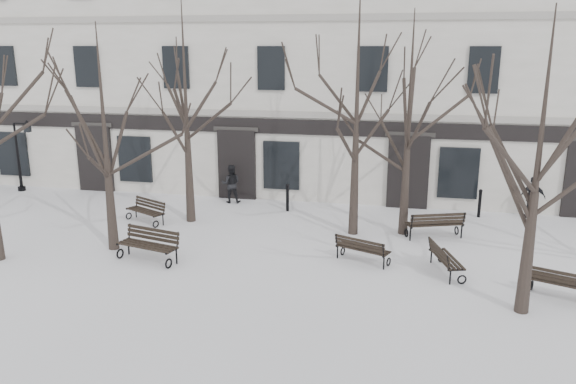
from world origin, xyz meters
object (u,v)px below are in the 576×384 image
(tree_1, at_px, (103,112))
(lamp_post, at_px, (22,151))
(bench_3, at_px, (146,210))
(bench_5, at_px, (445,258))
(bench_1, at_px, (362,249))
(tree_2, at_px, (542,129))
(bench_2, at_px, (565,283))
(bench_0, at_px, (149,244))
(bench_4, at_px, (435,224))

(tree_1, xyz_separation_m, lamp_post, (-7.47, 5.93, -2.53))
(bench_3, distance_m, bench_5, 10.72)
(bench_1, distance_m, bench_3, 8.37)
(tree_2, height_order, bench_2, tree_2)
(bench_3, bearing_deg, bench_1, 10.19)
(tree_2, height_order, lamp_post, tree_2)
(bench_1, relative_size, bench_5, 0.98)
(tree_2, bearing_deg, lamp_post, 157.73)
(tree_2, xyz_separation_m, bench_0, (-10.32, 1.29, -3.94))
(bench_3, bearing_deg, bench_4, 28.45)
(bench_5, bearing_deg, tree_1, 74.15)
(bench_1, bearing_deg, bench_5, -164.44)
(bench_4, bearing_deg, bench_1, 30.88)
(tree_2, relative_size, bench_2, 4.05)
(tree_2, bearing_deg, bench_0, 172.90)
(tree_2, xyz_separation_m, bench_2, (1.17, 0.88, -4.01))
(tree_1, relative_size, lamp_post, 2.21)
(bench_2, height_order, lamp_post, lamp_post)
(bench_0, xyz_separation_m, bench_5, (8.62, 0.80, -0.07))
(tree_1, xyz_separation_m, tree_2, (11.88, -1.99, 0.12))
(bench_1, distance_m, bench_4, 3.49)
(tree_2, height_order, bench_1, tree_2)
(bench_2, height_order, bench_3, bench_2)
(tree_1, xyz_separation_m, bench_0, (1.55, -0.71, -3.82))
(bench_0, relative_size, bench_2, 1.14)
(bench_5, xyz_separation_m, lamp_post, (-17.64, 5.84, 1.37))
(bench_4, relative_size, bench_5, 1.14)
(tree_2, bearing_deg, bench_5, 129.37)
(bench_4, bearing_deg, tree_1, -2.43)
(tree_1, bearing_deg, tree_2, -9.53)
(bench_0, relative_size, lamp_post, 0.64)
(bench_1, bearing_deg, bench_3, 6.55)
(bench_3, bearing_deg, lamp_post, -176.40)
(bench_3, xyz_separation_m, bench_5, (10.37, -2.72, -0.00))
(bench_4, distance_m, bench_5, 3.01)
(tree_2, bearing_deg, tree_1, 170.47)
(bench_1, height_order, bench_2, bench_2)
(tree_2, xyz_separation_m, bench_1, (-4.06, 2.40, -4.02))
(bench_5, bearing_deg, bench_0, 78.94)
(tree_1, xyz_separation_m, bench_5, (10.17, 0.09, -3.89))
(bench_2, height_order, bench_5, bench_2)
(bench_5, bearing_deg, bench_3, 58.98)
(tree_1, distance_m, bench_2, 13.66)
(bench_2, height_order, bench_4, bench_4)
(bench_3, height_order, bench_5, bench_3)
(bench_0, height_order, bench_1, bench_0)
(lamp_post, bearing_deg, bench_4, -9.20)
(bench_3, xyz_separation_m, bench_4, (10.24, 0.29, 0.06))
(tree_1, relative_size, bench_0, 3.45)
(bench_0, bearing_deg, tree_2, 7.03)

